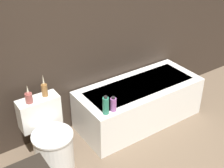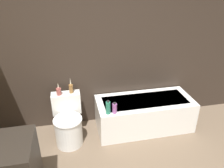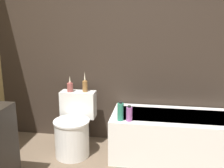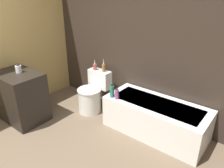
{
  "view_description": "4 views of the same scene",
  "coord_description": "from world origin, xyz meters",
  "px_view_note": "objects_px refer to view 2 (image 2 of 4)",
  "views": [
    {
      "loc": [
        -1.23,
        -0.52,
        2.4
      ],
      "look_at": [
        0.26,
        1.68,
        0.82
      ],
      "focal_mm": 50.0,
      "sensor_mm": 36.0,
      "label": 1
    },
    {
      "loc": [
        -0.31,
        -0.86,
        2.25
      ],
      "look_at": [
        0.23,
        1.66,
        0.96
      ],
      "focal_mm": 35.0,
      "sensor_mm": 36.0,
      "label": 2
    },
    {
      "loc": [
        0.5,
        -0.91,
        1.54
      ],
      "look_at": [
        0.08,
        1.69,
        0.89
      ],
      "focal_mm": 42.0,
      "sensor_mm": 36.0,
      "label": 3
    },
    {
      "loc": [
        2.01,
        -0.66,
        2.07
      ],
      "look_at": [
        0.19,
        1.64,
        0.74
      ],
      "focal_mm": 35.0,
      "sensor_mm": 36.0,
      "label": 4
    }
  ],
  "objects_px": {
    "vase_gold": "(59,91)",
    "shampoo_bottle_tall": "(108,108)",
    "toilet": "(68,123)",
    "vase_silver": "(71,88)",
    "bathtub": "(144,113)",
    "shampoo_bottle_short": "(115,108)"
  },
  "relations": [
    {
      "from": "vase_gold",
      "to": "shampoo_bottle_tall",
      "type": "xyz_separation_m",
      "value": [
        0.66,
        -0.35,
        -0.16
      ]
    },
    {
      "from": "toilet",
      "to": "vase_silver",
      "type": "height_order",
      "value": "vase_silver"
    },
    {
      "from": "toilet",
      "to": "vase_gold",
      "type": "relative_size",
      "value": 3.54
    },
    {
      "from": "bathtub",
      "to": "toilet",
      "type": "height_order",
      "value": "toilet"
    },
    {
      "from": "shampoo_bottle_tall",
      "to": "shampoo_bottle_short",
      "type": "distance_m",
      "value": 0.09
    },
    {
      "from": "vase_silver",
      "to": "shampoo_bottle_short",
      "type": "height_order",
      "value": "vase_silver"
    },
    {
      "from": "bathtub",
      "to": "vase_silver",
      "type": "xyz_separation_m",
      "value": [
        -1.12,
        0.13,
        0.52
      ]
    },
    {
      "from": "toilet",
      "to": "shampoo_bottle_tall",
      "type": "xyz_separation_m",
      "value": [
        0.57,
        -0.16,
        0.3
      ]
    },
    {
      "from": "toilet",
      "to": "vase_silver",
      "type": "relative_size",
      "value": 2.82
    },
    {
      "from": "toilet",
      "to": "vase_silver",
      "type": "xyz_separation_m",
      "value": [
        0.09,
        0.22,
        0.47
      ]
    },
    {
      "from": "vase_gold",
      "to": "vase_silver",
      "type": "distance_m",
      "value": 0.18
    },
    {
      "from": "bathtub",
      "to": "shampoo_bottle_tall",
      "type": "xyz_separation_m",
      "value": [
        -0.64,
        -0.24,
        0.35
      ]
    },
    {
      "from": "vase_gold",
      "to": "vase_silver",
      "type": "xyz_separation_m",
      "value": [
        0.18,
        0.03,
        0.01
      ]
    },
    {
      "from": "shampoo_bottle_tall",
      "to": "toilet",
      "type": "bearing_deg",
      "value": 164.21
    },
    {
      "from": "toilet",
      "to": "shampoo_bottle_tall",
      "type": "distance_m",
      "value": 0.66
    },
    {
      "from": "vase_silver",
      "to": "shampoo_bottle_short",
      "type": "distance_m",
      "value": 0.71
    },
    {
      "from": "bathtub",
      "to": "vase_silver",
      "type": "bearing_deg",
      "value": 173.24
    },
    {
      "from": "toilet",
      "to": "shampoo_bottle_tall",
      "type": "height_order",
      "value": "shampoo_bottle_tall"
    },
    {
      "from": "shampoo_bottle_short",
      "to": "toilet",
      "type": "bearing_deg",
      "value": 166.21
    },
    {
      "from": "bathtub",
      "to": "shampoo_bottle_short",
      "type": "xyz_separation_m",
      "value": [
        -0.54,
        -0.25,
        0.33
      ]
    },
    {
      "from": "vase_gold",
      "to": "shampoo_bottle_tall",
      "type": "distance_m",
      "value": 0.76
    },
    {
      "from": "shampoo_bottle_tall",
      "to": "shampoo_bottle_short",
      "type": "relative_size",
      "value": 1.24
    }
  ]
}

